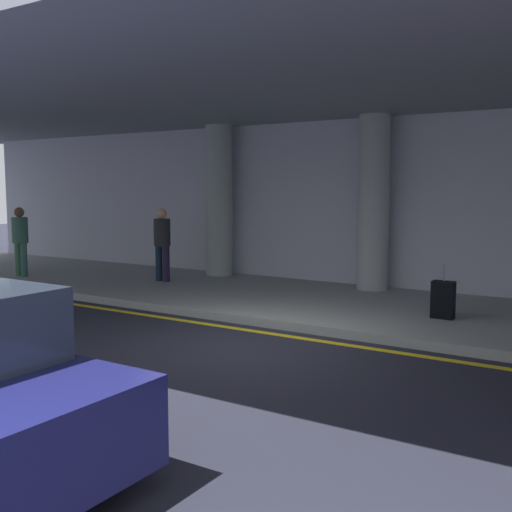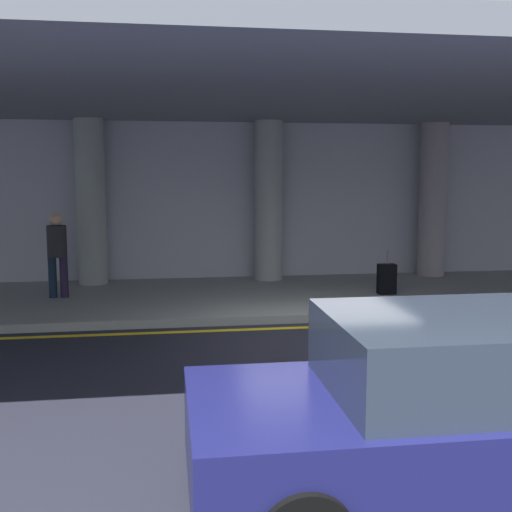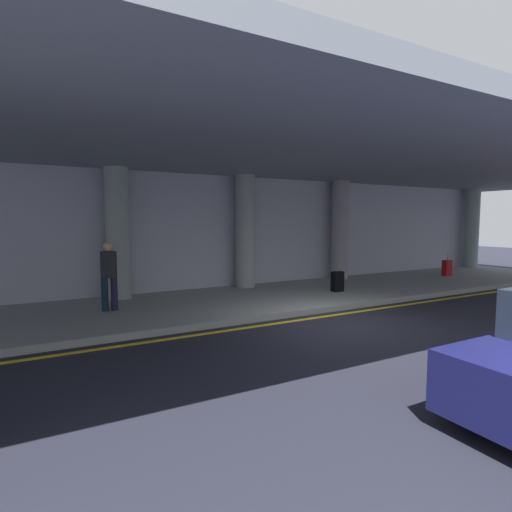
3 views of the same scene
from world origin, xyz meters
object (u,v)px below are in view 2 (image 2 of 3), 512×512
(support_column_far_left, at_px, (91,202))
(support_column_left_mid, at_px, (269,201))
(car_navy, at_px, (451,413))
(support_column_center, at_px, (433,200))
(suitcase_upright_secondary, at_px, (387,279))
(person_waiting_for_ride, at_px, (57,250))

(support_column_far_left, height_order, support_column_left_mid, same)
(support_column_far_left, bearing_deg, car_navy, -68.20)
(support_column_left_mid, bearing_deg, support_column_far_left, 180.00)
(support_column_far_left, xyz_separation_m, support_column_center, (8.00, 0.00, 0.00))
(support_column_far_left, relative_size, suitcase_upright_secondary, 4.06)
(support_column_left_mid, height_order, suitcase_upright_secondary, support_column_left_mid)
(support_column_left_mid, relative_size, car_navy, 0.89)
(suitcase_upright_secondary, bearing_deg, car_navy, -92.83)
(car_navy, relative_size, person_waiting_for_ride, 2.44)
(support_column_left_mid, bearing_deg, person_waiting_for_ride, -161.10)
(car_navy, bearing_deg, support_column_left_mid, 87.28)
(support_column_center, relative_size, person_waiting_for_ride, 2.17)
(person_waiting_for_ride, height_order, suitcase_upright_secondary, person_waiting_for_ride)
(support_column_center, distance_m, car_navy, 10.58)
(car_navy, height_order, person_waiting_for_ride, person_waiting_for_ride)
(support_column_far_left, distance_m, car_navy, 10.48)
(car_navy, bearing_deg, support_column_far_left, 109.90)
(person_waiting_for_ride, relative_size, suitcase_upright_secondary, 1.87)
(person_waiting_for_ride, bearing_deg, support_column_far_left, -113.99)
(person_waiting_for_ride, xyz_separation_m, suitcase_upright_secondary, (6.60, -0.60, -0.65))
(support_column_center, bearing_deg, suitcase_upright_secondary, -131.59)
(support_column_far_left, bearing_deg, person_waiting_for_ride, -108.07)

